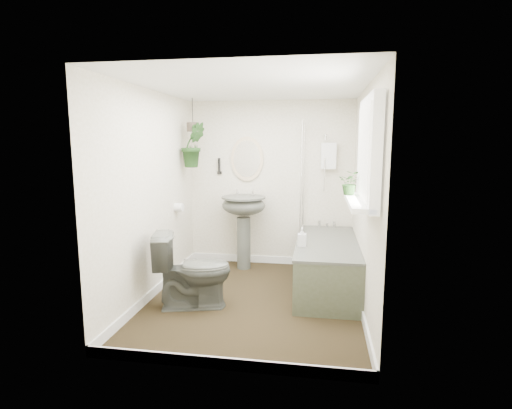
# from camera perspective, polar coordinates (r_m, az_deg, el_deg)

# --- Properties ---
(floor) EXTENTS (2.30, 2.80, 0.02)m
(floor) POSITION_cam_1_polar(r_m,az_deg,el_deg) (4.56, -0.31, -13.58)
(floor) COLOR black
(floor) RESTS_ON ground
(ceiling) EXTENTS (2.30, 2.80, 0.02)m
(ceiling) POSITION_cam_1_polar(r_m,az_deg,el_deg) (4.25, -0.34, 16.71)
(ceiling) COLOR white
(ceiling) RESTS_ON ground
(wall_back) EXTENTS (2.30, 0.02, 2.30)m
(wall_back) POSITION_cam_1_polar(r_m,az_deg,el_deg) (5.64, 2.04, 2.97)
(wall_back) COLOR white
(wall_back) RESTS_ON ground
(wall_front) EXTENTS (2.30, 0.02, 2.30)m
(wall_front) POSITION_cam_1_polar(r_m,az_deg,el_deg) (2.89, -4.94, -2.78)
(wall_front) COLOR white
(wall_front) RESTS_ON ground
(wall_left) EXTENTS (0.02, 2.80, 2.30)m
(wall_left) POSITION_cam_1_polar(r_m,az_deg,el_deg) (4.58, -14.78, 1.31)
(wall_left) COLOR white
(wall_left) RESTS_ON ground
(wall_right) EXTENTS (0.02, 2.80, 2.30)m
(wall_right) POSITION_cam_1_polar(r_m,az_deg,el_deg) (4.22, 15.41, 0.64)
(wall_right) COLOR white
(wall_right) RESTS_ON ground
(skirting) EXTENTS (2.30, 2.80, 0.10)m
(skirting) POSITION_cam_1_polar(r_m,az_deg,el_deg) (4.53, -0.31, -12.88)
(skirting) COLOR white
(skirting) RESTS_ON floor
(bathtub) EXTENTS (0.72, 1.72, 0.58)m
(bathtub) POSITION_cam_1_polar(r_m,az_deg,el_deg) (4.87, 10.10, -8.46)
(bathtub) COLOR #454841
(bathtub) RESTS_ON floor
(bath_screen) EXTENTS (0.04, 0.72, 1.40)m
(bath_screen) POSITION_cam_1_polar(r_m,az_deg,el_deg) (5.17, 6.66, 3.82)
(bath_screen) COLOR silver
(bath_screen) RESTS_ON bathtub
(shower_box) EXTENTS (0.20, 0.10, 0.35)m
(shower_box) POSITION_cam_1_polar(r_m,az_deg,el_deg) (5.50, 10.34, 6.86)
(shower_box) COLOR white
(shower_box) RESTS_ON wall_back
(oval_mirror) EXTENTS (0.46, 0.03, 0.62)m
(oval_mirror) POSITION_cam_1_polar(r_m,az_deg,el_deg) (5.62, -1.30, 6.53)
(oval_mirror) COLOR beige
(oval_mirror) RESTS_ON wall_back
(wall_sconce) EXTENTS (0.04, 0.04, 0.22)m
(wall_sconce) POSITION_cam_1_polar(r_m,az_deg,el_deg) (5.70, -5.29, 5.52)
(wall_sconce) COLOR black
(wall_sconce) RESTS_ON wall_back
(toilet_roll_holder) EXTENTS (0.11, 0.11, 0.11)m
(toilet_roll_holder) POSITION_cam_1_polar(r_m,az_deg,el_deg) (5.24, -10.98, -0.40)
(toilet_roll_holder) COLOR white
(toilet_roll_holder) RESTS_ON wall_left
(window_recess) EXTENTS (0.08, 1.00, 0.90)m
(window_recess) POSITION_cam_1_polar(r_m,az_deg,el_deg) (3.48, 15.83, 7.20)
(window_recess) COLOR white
(window_recess) RESTS_ON wall_right
(window_sill) EXTENTS (0.18, 1.00, 0.04)m
(window_sill) POSITION_cam_1_polar(r_m,az_deg,el_deg) (3.50, 14.40, 0.37)
(window_sill) COLOR white
(window_sill) RESTS_ON wall_right
(window_blinds) EXTENTS (0.01, 0.86, 0.76)m
(window_blinds) POSITION_cam_1_polar(r_m,az_deg,el_deg) (3.47, 15.09, 7.23)
(window_blinds) COLOR white
(window_blinds) RESTS_ON wall_right
(toilet) EXTENTS (0.87, 0.63, 0.80)m
(toilet) POSITION_cam_1_polar(r_m,az_deg,el_deg) (4.31, -9.01, -9.20)
(toilet) COLOR #454841
(toilet) RESTS_ON floor
(pedestal_sink) EXTENTS (0.66, 0.58, 1.01)m
(pedestal_sink) POSITION_cam_1_polar(r_m,az_deg,el_deg) (5.49, -1.77, -4.00)
(pedestal_sink) COLOR #454841
(pedestal_sink) RESTS_ON floor
(sill_plant) EXTENTS (0.24, 0.22, 0.22)m
(sill_plant) POSITION_cam_1_polar(r_m,az_deg,el_deg) (3.78, 13.32, 3.03)
(sill_plant) COLOR black
(sill_plant) RESTS_ON window_sill
(hanging_plant) EXTENTS (0.41, 0.39, 0.59)m
(hanging_plant) POSITION_cam_1_polar(r_m,az_deg,el_deg) (5.38, -8.95, 8.40)
(hanging_plant) COLOR black
(hanging_plant) RESTS_ON ceiling
(soap_bottle) EXTENTS (0.10, 0.10, 0.21)m
(soap_bottle) POSITION_cam_1_polar(r_m,az_deg,el_deg) (4.50, 6.59, -4.63)
(soap_bottle) COLOR #2C2422
(soap_bottle) RESTS_ON bathtub
(hanging_pot) EXTENTS (0.16, 0.16, 0.12)m
(hanging_pot) POSITION_cam_1_polar(r_m,az_deg,el_deg) (5.39, -9.01, 10.88)
(hanging_pot) COLOR #43392E
(hanging_pot) RESTS_ON ceiling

